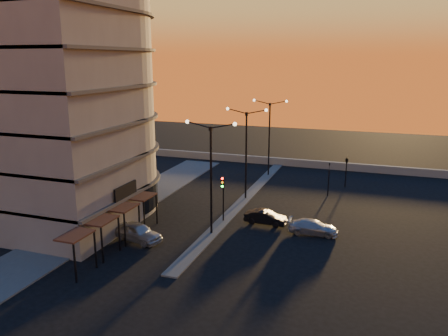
% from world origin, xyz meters
% --- Properties ---
extents(ground, '(120.00, 120.00, 0.00)m').
position_xyz_m(ground, '(0.00, 0.00, 0.00)').
color(ground, black).
rests_on(ground, ground).
extents(sidewalk_west, '(5.00, 40.00, 0.12)m').
position_xyz_m(sidewalk_west, '(-10.50, 4.00, 0.06)').
color(sidewalk_west, '#4E4D4B').
rests_on(sidewalk_west, ground).
extents(median, '(1.20, 36.00, 0.12)m').
position_xyz_m(median, '(0.00, 10.00, 0.06)').
color(median, '#4E4D4B').
rests_on(median, ground).
extents(parapet, '(44.00, 0.50, 1.00)m').
position_xyz_m(parapet, '(2.00, 26.00, 0.50)').
color(parapet, gray).
rests_on(parapet, ground).
extents(building, '(14.35, 17.08, 25.00)m').
position_xyz_m(building, '(-14.00, 0.03, 11.91)').
color(building, slate).
rests_on(building, ground).
extents(streetlamp_near, '(4.32, 0.32, 9.51)m').
position_xyz_m(streetlamp_near, '(0.00, 0.00, 5.59)').
color(streetlamp_near, black).
rests_on(streetlamp_near, ground).
extents(streetlamp_mid, '(4.32, 0.32, 9.51)m').
position_xyz_m(streetlamp_mid, '(0.00, 10.00, 5.59)').
color(streetlamp_mid, black).
rests_on(streetlamp_mid, ground).
extents(streetlamp_far, '(4.32, 0.32, 9.51)m').
position_xyz_m(streetlamp_far, '(0.00, 20.00, 5.59)').
color(streetlamp_far, black).
rests_on(streetlamp_far, ground).
extents(traffic_light_main, '(0.28, 0.44, 4.25)m').
position_xyz_m(traffic_light_main, '(0.00, 2.87, 2.89)').
color(traffic_light_main, black).
rests_on(traffic_light_main, ground).
extents(signal_east_a, '(0.13, 0.16, 3.60)m').
position_xyz_m(signal_east_a, '(8.00, 14.00, 1.93)').
color(signal_east_a, black).
rests_on(signal_east_a, ground).
extents(signal_east_b, '(0.42, 1.99, 3.60)m').
position_xyz_m(signal_east_b, '(9.50, 18.00, 3.10)').
color(signal_east_b, black).
rests_on(signal_east_b, ground).
extents(car_hatchback, '(4.60, 2.77, 1.47)m').
position_xyz_m(car_hatchback, '(-5.11, -3.24, 0.73)').
color(car_hatchback, '#AAAEB2').
rests_on(car_hatchback, ground).
extents(car_sedan, '(3.77, 1.47, 1.22)m').
position_xyz_m(car_sedan, '(3.70, 3.76, 0.61)').
color(car_sedan, black).
rests_on(car_sedan, ground).
extents(car_wagon, '(4.21, 1.85, 1.20)m').
position_xyz_m(car_wagon, '(8.00, 2.81, 0.60)').
color(car_wagon, '#ABAEB3').
rests_on(car_wagon, ground).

